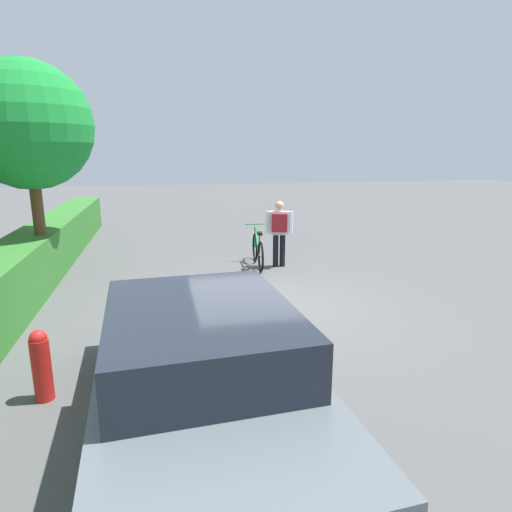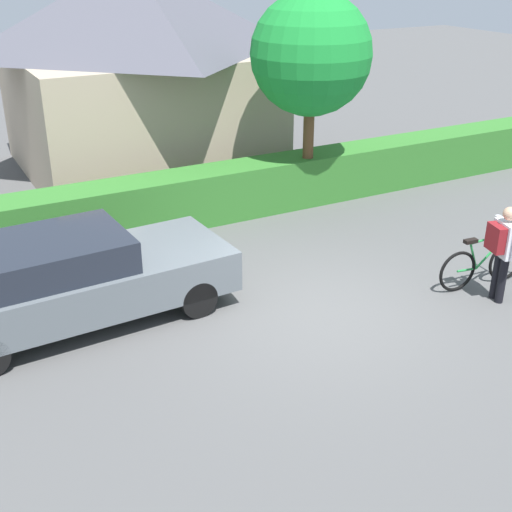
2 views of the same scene
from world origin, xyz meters
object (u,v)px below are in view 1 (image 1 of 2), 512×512
object	(u,v)px
person_rider	(279,228)
parked_car_near	(198,366)
fire_hydrant	(41,364)
tree_kerbside	(28,126)
bicycle	(258,250)

from	to	relation	value
person_rider	parked_car_near	bearing A→B (deg)	157.60
fire_hydrant	tree_kerbside	bearing A→B (deg)	12.34
fire_hydrant	person_rider	bearing A→B (deg)	-39.30
person_rider	fire_hydrant	distance (m)	6.38
bicycle	fire_hydrant	size ratio (longest dim) A/B	2.06
bicycle	person_rider	world-z (taller)	person_rider
tree_kerbside	person_rider	bearing A→B (deg)	-86.51
person_rider	tree_kerbside	distance (m)	5.50
bicycle	tree_kerbside	xyz separation A→B (m)	(-0.47, 4.56, 2.72)
tree_kerbside	fire_hydrant	world-z (taller)	tree_kerbside
person_rider	fire_hydrant	world-z (taller)	person_rider
bicycle	tree_kerbside	size ratio (longest dim) A/B	0.39
parked_car_near	bicycle	bearing A→B (deg)	-17.88
parked_car_near	tree_kerbside	distance (m)	6.61
parked_car_near	person_rider	world-z (taller)	person_rider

